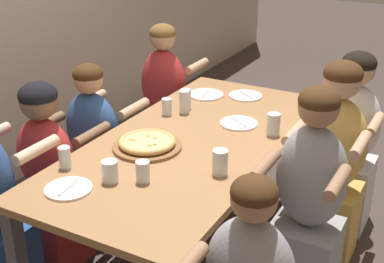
# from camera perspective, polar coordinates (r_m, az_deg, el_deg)

# --- Properties ---
(ground_plane) EXTENTS (18.00, 18.00, 0.00)m
(ground_plane) POSITION_cam_1_polar(r_m,az_deg,el_deg) (3.37, 0.00, -12.90)
(ground_plane) COLOR #423833
(ground_plane) RESTS_ON ground
(dining_table) EXTENTS (2.03, 0.96, 0.77)m
(dining_table) POSITION_cam_1_polar(r_m,az_deg,el_deg) (3.00, 0.00, -2.27)
(dining_table) COLOR #996B42
(dining_table) RESTS_ON ground
(pizza_board_main) EXTENTS (0.37, 0.37, 0.05)m
(pizza_board_main) POSITION_cam_1_polar(r_m,az_deg,el_deg) (2.87, -4.81, -1.30)
(pizza_board_main) COLOR brown
(pizza_board_main) RESTS_ON dining_table
(empty_plate_a) EXTENTS (0.22, 0.22, 0.02)m
(empty_plate_a) POSITION_cam_1_polar(r_m,az_deg,el_deg) (2.54, -13.04, -5.97)
(empty_plate_a) COLOR white
(empty_plate_a) RESTS_ON dining_table
(empty_plate_b) EXTENTS (0.22, 0.22, 0.02)m
(empty_plate_b) POSITION_cam_1_polar(r_m,az_deg,el_deg) (3.63, 5.73, 3.82)
(empty_plate_b) COLOR white
(empty_plate_b) RESTS_ON dining_table
(empty_plate_c) EXTENTS (0.22, 0.22, 0.02)m
(empty_plate_c) POSITION_cam_1_polar(r_m,az_deg,el_deg) (3.18, 5.02, 0.87)
(empty_plate_c) COLOR white
(empty_plate_c) RESTS_ON dining_table
(empty_plate_d) EXTENTS (0.24, 0.24, 0.02)m
(empty_plate_d) POSITION_cam_1_polar(r_m,az_deg,el_deg) (3.63, 1.49, 3.96)
(empty_plate_d) COLOR white
(empty_plate_d) RESTS_ON dining_table
(drinking_glass_a) EXTENTS (0.06, 0.06, 0.10)m
(drinking_glass_a) POSITION_cam_1_polar(r_m,az_deg,el_deg) (3.29, -2.71, 2.66)
(drinking_glass_a) COLOR silver
(drinking_glass_a) RESTS_ON dining_table
(drinking_glass_b) EXTENTS (0.08, 0.08, 0.11)m
(drinking_glass_b) POSITION_cam_1_polar(r_m,az_deg,el_deg) (2.55, -8.74, -4.36)
(drinking_glass_b) COLOR silver
(drinking_glass_b) RESTS_ON dining_table
(drinking_glass_c) EXTENTS (0.08, 0.08, 0.13)m
(drinking_glass_c) POSITION_cam_1_polar(r_m,az_deg,el_deg) (3.04, 8.69, 0.76)
(drinking_glass_c) COLOR silver
(drinking_glass_c) RESTS_ON dining_table
(drinking_glass_d) EXTENTS (0.06, 0.06, 0.11)m
(drinking_glass_d) POSITION_cam_1_polar(r_m,az_deg,el_deg) (2.72, -13.42, -2.73)
(drinking_glass_d) COLOR silver
(drinking_glass_d) RESTS_ON dining_table
(drinking_glass_e) EXTENTS (0.07, 0.07, 0.11)m
(drinking_glass_e) POSITION_cam_1_polar(r_m,az_deg,el_deg) (2.53, -5.27, -4.30)
(drinking_glass_e) COLOR silver
(drinking_glass_e) RESTS_ON dining_table
(drinking_glass_f) EXTENTS (0.07, 0.07, 0.13)m
(drinking_glass_f) POSITION_cam_1_polar(r_m,az_deg,el_deg) (3.39, -0.67, 3.37)
(drinking_glass_f) COLOR silver
(drinking_glass_f) RESTS_ON dining_table
(drinking_glass_g) EXTENTS (0.08, 0.08, 0.13)m
(drinking_glass_g) POSITION_cam_1_polar(r_m,az_deg,el_deg) (2.59, 3.01, -3.47)
(drinking_glass_g) COLOR silver
(drinking_glass_g) RESTS_ON dining_table
(drinking_glass_h) EXTENTS (0.06, 0.06, 0.14)m
(drinking_glass_h) POSITION_cam_1_polar(r_m,az_deg,el_deg) (3.32, -0.82, 3.01)
(drinking_glass_h) COLOR silver
(drinking_glass_h) RESTS_ON dining_table
(diner_far_right) EXTENTS (0.51, 0.40, 1.18)m
(diner_far_right) POSITION_cam_1_polar(r_m,az_deg,el_deg) (4.05, -2.96, 2.53)
(diner_far_right) COLOR #B22D2D
(diner_far_right) RESTS_ON ground
(diner_far_center) EXTENTS (0.51, 0.40, 1.11)m
(diner_far_center) POSITION_cam_1_polar(r_m,az_deg,el_deg) (3.44, -10.30, -2.62)
(diner_far_center) COLOR #2D5193
(diner_far_center) RESTS_ON ground
(diner_near_midright) EXTENTS (0.51, 0.40, 1.23)m
(diner_near_midright) POSITION_cam_1_polar(r_m,az_deg,el_deg) (3.17, 14.66, -4.11)
(diner_near_midright) COLOR gold
(diner_near_midright) RESTS_ON ground
(diner_near_right) EXTENTS (0.51, 0.40, 1.18)m
(diner_near_right) POSITION_cam_1_polar(r_m,az_deg,el_deg) (3.53, 16.29, -1.76)
(diner_near_right) COLOR silver
(diner_near_right) RESTS_ON ground
(diner_near_center) EXTENTS (0.51, 0.40, 1.22)m
(diner_near_center) POSITION_cam_1_polar(r_m,az_deg,el_deg) (2.80, 12.28, -8.06)
(diner_near_center) COLOR #99999E
(diner_near_center) RESTS_ON ground
(diner_far_midleft) EXTENTS (0.51, 0.40, 1.12)m
(diner_far_midleft) POSITION_cam_1_polar(r_m,az_deg,el_deg) (3.16, -15.00, -5.25)
(diner_far_midleft) COLOR #B22D2D
(diner_far_midleft) RESTS_ON ground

